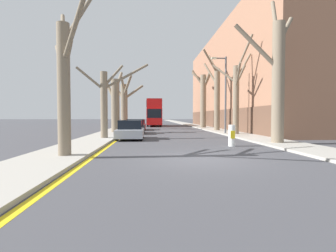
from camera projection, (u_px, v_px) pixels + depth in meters
name	position (u px, v px, depth m)	size (l,w,h in m)	color
ground_plane	(202.00, 159.00, 10.08)	(300.00, 300.00, 0.00)	#424247
sidewalk_left	(133.00, 123.00, 59.54)	(2.59, 120.00, 0.12)	#A39E93
sidewalk_right	(184.00, 123.00, 60.32)	(2.59, 120.00, 0.12)	#A39E93
building_facade_right	(250.00, 81.00, 37.01)	(10.08, 37.61, 13.27)	#93664C
kerb_line_stripe	(140.00, 124.00, 59.64)	(0.24, 120.00, 0.01)	yellow
street_tree_left_0	(66.00, 76.00, 10.42)	(2.82, 4.54, 7.52)	#7A6B56
street_tree_left_1	(106.00, 101.00, 18.94)	(5.13, 1.26, 5.65)	#7A6B56
street_tree_left_2	(115.00, 103.00, 26.04)	(2.21, 2.52, 6.37)	#7A6B56
street_tree_left_3	(125.00, 103.00, 34.00)	(3.85, 3.95, 6.74)	#7A6B56
street_tree_right_0	(277.00, 76.00, 15.47)	(3.82, 2.23, 9.12)	#7A6B56
street_tree_right_1	(236.00, 94.00, 22.90)	(3.42, 3.28, 8.34)	#7A6B56
street_tree_right_2	(216.00, 95.00, 29.23)	(2.22, 3.70, 8.97)	#7A6B56
street_tree_right_3	(203.00, 99.00, 36.49)	(2.60, 2.73, 8.16)	#7A6B56
double_decker_bus	(154.00, 112.00, 45.25)	(2.43, 11.48, 4.40)	red
parked_car_0	(130.00, 130.00, 19.07)	(1.87, 4.00, 1.39)	#9EA3AD
parked_car_1	(135.00, 127.00, 25.45)	(1.78, 4.18, 1.39)	black
parked_car_2	(138.00, 125.00, 31.81)	(1.72, 4.41, 1.29)	maroon
lamp_post	(224.00, 91.00, 23.80)	(1.40, 0.20, 7.07)	#4C4F54
traffic_bollard	(232.00, 136.00, 14.53)	(0.36, 0.37, 1.19)	white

